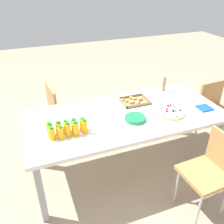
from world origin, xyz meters
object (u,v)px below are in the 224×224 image
object	(u,v)px
juice_bottle_1	(61,133)
juice_bottle_9	(83,124)
juice_bottle_8	(74,125)
napkin_stack	(205,108)
snack_tray	(135,101)
plate_stack	(135,118)
chair_far_left	(62,109)
juice_bottle_7	(66,127)
chair_end	(215,108)
juice_bottle_0	(52,134)
juice_bottle_3	(76,129)
juice_bottle_6	(59,128)
cardboard_tube	(164,84)
juice_bottle_2	(68,130)
party_table	(125,119)
juice_bottle_4	(85,127)
fruit_pizza	(170,112)
juice_bottle_5	(50,130)
chair_near_right	(212,168)

from	to	relation	value
juice_bottle_1	juice_bottle_9	bearing A→B (deg)	18.69
juice_bottle_8	napkin_stack	distance (m)	1.47
snack_tray	plate_stack	size ratio (longest dim) A/B	1.46
chair_far_left	juice_bottle_7	bearing A→B (deg)	-13.40
chair_end	plate_stack	xyz separation A→B (m)	(-1.31, -0.24, 0.27)
juice_bottle_0	juice_bottle_3	bearing A→B (deg)	-1.72
juice_bottle_6	chair_far_left	bearing A→B (deg)	79.53
cardboard_tube	chair_far_left	bearing A→B (deg)	160.70
juice_bottle_2	snack_tray	size ratio (longest dim) A/B	0.48
juice_bottle_0	juice_bottle_9	size ratio (longest dim) A/B	1.04
juice_bottle_1	party_table	bearing A→B (deg)	14.72
juice_bottle_1	plate_stack	world-z (taller)	juice_bottle_1
juice_bottle_1	juice_bottle_4	world-z (taller)	juice_bottle_4
chair_far_left	juice_bottle_3	distance (m)	1.05
snack_tray	juice_bottle_6	bearing A→B (deg)	-160.78
party_table	juice_bottle_9	bearing A→B (deg)	-167.10
juice_bottle_3	juice_bottle_4	bearing A→B (deg)	4.38
juice_bottle_1	fruit_pizza	bearing A→B (deg)	1.89
juice_bottle_0	juice_bottle_9	world-z (taller)	juice_bottle_0
juice_bottle_4	snack_tray	bearing A→B (deg)	29.39
juice_bottle_2	napkin_stack	size ratio (longest dim) A/B	1.00
juice_bottle_4	cardboard_tube	xyz separation A→B (m)	(1.20, 0.55, 0.02)
juice_bottle_9	plate_stack	world-z (taller)	juice_bottle_9
juice_bottle_4	juice_bottle_9	world-z (taller)	juice_bottle_4
juice_bottle_4	napkin_stack	distance (m)	1.38
juice_bottle_2	plate_stack	size ratio (longest dim) A/B	0.69
juice_bottle_7	napkin_stack	world-z (taller)	juice_bottle_7
juice_bottle_0	juice_bottle_7	size ratio (longest dim) A/B	1.01
chair_end	juice_bottle_1	xyz separation A→B (m)	(-2.08, -0.29, 0.31)
juice_bottle_4	plate_stack	world-z (taller)	juice_bottle_4
chair_far_left	juice_bottle_5	xyz separation A→B (m)	(-0.25, -0.92, 0.31)
fruit_pizza	chair_near_right	bearing A→B (deg)	-84.36
chair_far_left	cardboard_tube	world-z (taller)	cardboard_tube
juice_bottle_0	fruit_pizza	size ratio (longest dim) A/B	0.43
chair_far_left	juice_bottle_9	size ratio (longest dim) A/B	6.30
juice_bottle_1	juice_bottle_6	distance (m)	0.08
juice_bottle_8	fruit_pizza	world-z (taller)	juice_bottle_8
snack_tray	plate_stack	xyz separation A→B (m)	(-0.17, -0.37, 0.01)
party_table	chair_end	world-z (taller)	chair_end
juice_bottle_8	cardboard_tube	xyz separation A→B (m)	(1.28, 0.48, 0.03)
party_table	snack_tray	size ratio (longest dim) A/B	6.76
chair_end	chair_far_left	xyz separation A→B (m)	(-1.92, 0.71, 0.00)
party_table	juice_bottle_8	bearing A→B (deg)	-169.32
juice_bottle_5	plate_stack	distance (m)	0.86
chair_near_right	napkin_stack	xyz separation A→B (m)	(0.35, 0.61, 0.25)
juice_bottle_5	juice_bottle_7	distance (m)	0.15
juice_bottle_7	juice_bottle_8	xyz separation A→B (m)	(0.07, 0.00, 0.00)
juice_bottle_0	napkin_stack	xyz separation A→B (m)	(1.68, -0.02, -0.06)
chair_end	napkin_stack	bearing A→B (deg)	28.11
juice_bottle_3	napkin_stack	bearing A→B (deg)	-0.54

